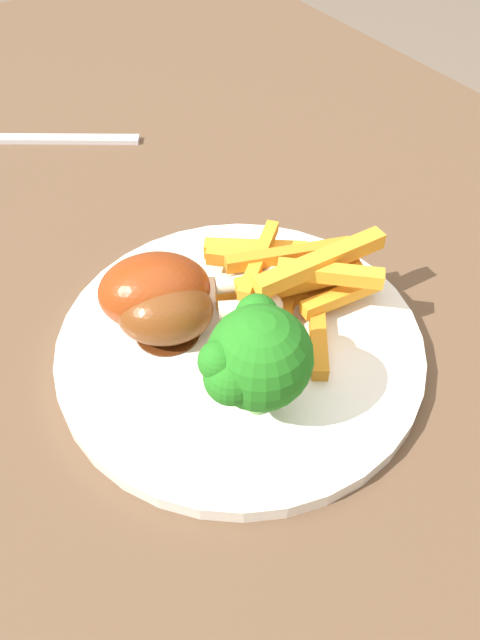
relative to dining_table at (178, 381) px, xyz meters
name	(u,v)px	position (x,y,z in m)	size (l,w,h in m)	color
ground_plane	(207,618)	(0.00, 0.00, -0.62)	(6.00, 6.00, 0.00)	#6B5B4C
dining_table	(178,381)	(0.00, 0.00, 0.00)	(1.27, 0.89, 0.70)	brown
dinner_plate	(240,345)	(0.06, 0.02, 0.09)	(0.25, 0.25, 0.01)	white
broccoli_floret_front	(255,355)	(0.11, 0.00, 0.14)	(0.07, 0.07, 0.08)	#77A65F
carrot_fries_pile	(293,281)	(0.05, 0.07, 0.12)	(0.14, 0.13, 0.05)	orange
chicken_drumstick_near	(160,290)	(0.01, -0.01, 0.12)	(0.09, 0.13, 0.05)	#621E09
chicken_drumstick_far	(173,312)	(0.03, -0.01, 0.12)	(0.08, 0.11, 0.04)	#4B1F0B
fork	(43,139)	(-0.27, 0.01, 0.09)	(0.19, 0.01, 0.01)	silver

